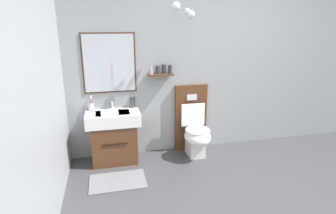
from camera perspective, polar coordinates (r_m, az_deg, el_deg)
name	(u,v)px	position (r m, az deg, el deg)	size (l,w,h in m)	color
wall_back	(218,61)	(4.20, 10.27, 9.28)	(4.64, 0.58, 2.62)	#999EA3
wall_left	(15,108)	(2.09, -29.10, -0.20)	(0.12, 3.90, 2.62)	#999EA3
bath_mat	(118,181)	(3.53, -10.38, -14.90)	(0.68, 0.44, 0.01)	slate
vanity_sink_left	(114,135)	(3.87, -11.15, -5.78)	(0.72, 0.45, 0.71)	#56331E
tap_on_left_sink	(112,104)	(3.88, -11.58, 0.65)	(0.03, 0.13, 0.11)	silver
toilet	(194,129)	(4.04, 5.40, -4.56)	(0.48, 0.62, 1.00)	#56331E
toothbrush_cup	(91,106)	(3.88, -15.67, 0.17)	(0.07, 0.07, 0.21)	silver
soap_dispenser	(133,102)	(3.89, -7.34, 1.03)	(0.06, 0.06, 0.19)	#4C4C51
folded_hand_towel	(110,113)	(3.63, -12.01, -1.31)	(0.22, 0.16, 0.04)	white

